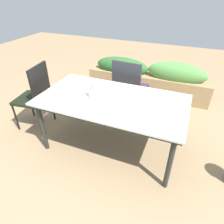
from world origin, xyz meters
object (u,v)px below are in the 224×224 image
chair_end_left (35,94)px  dining_table (112,103)px  planter_box (148,78)px  chair_far_side (129,86)px  flower_vase (91,91)px

chair_end_left → dining_table: bearing=-98.1°
dining_table → planter_box: bearing=87.6°
chair_far_side → chair_end_left: size_ratio=0.98×
chair_far_side → dining_table: bearing=-82.9°
chair_end_left → planter_box: bearing=-45.2°
planter_box → chair_end_left: bearing=-127.7°
dining_table → flower_vase: size_ratio=8.40×
dining_table → planter_box: size_ratio=0.75×
flower_vase → planter_box: flower_vase is taller
dining_table → flower_vase: 0.30m
chair_end_left → flower_vase: size_ratio=4.70×
dining_table → chair_far_side: (-0.04, 0.82, -0.13)m
chair_far_side → flower_vase: bearing=-100.0°
dining_table → chair_end_left: (-1.25, 0.01, -0.13)m
flower_vase → chair_end_left: bearing=176.7°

